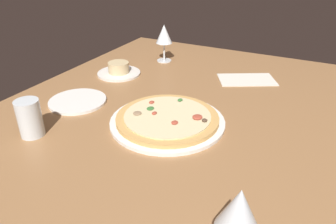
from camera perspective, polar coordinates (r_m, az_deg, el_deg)
name	(u,v)px	position (r cm, az deg, el deg)	size (l,w,h in cm)	color
dining_table	(169,125)	(95.97, 0.10, -2.30)	(150.00, 110.00, 4.00)	#996B42
pizza_main	(167,119)	(92.34, -0.10, -1.33)	(33.38, 33.38, 3.37)	white
ramekin_on_saucer	(119,70)	(128.73, -8.81, 7.43)	(17.00, 17.00, 4.92)	silver
wine_glass_far	(164,35)	(139.52, -0.71, 13.57)	(6.98, 6.98, 15.95)	silver
wine_glass_near	(239,213)	(51.34, 12.52, -17.23)	(7.02, 7.02, 15.27)	silver
water_glass	(30,120)	(92.73, -23.47, -1.25)	(6.41, 6.41, 10.34)	silver
side_plate	(78,101)	(108.77, -15.87, 1.89)	(18.66, 18.66, 0.90)	white
paper_menu	(247,80)	(125.91, 13.91, 5.65)	(12.37, 20.95, 0.30)	silver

